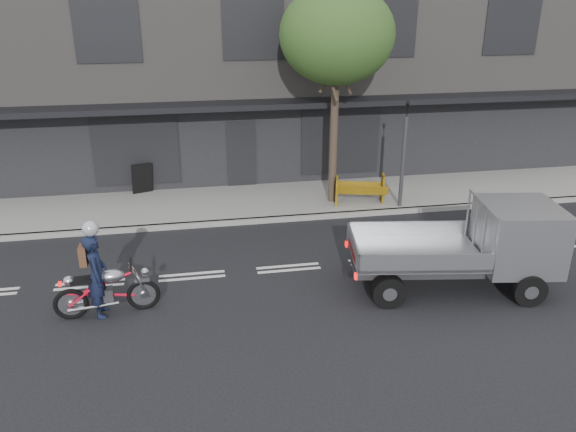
# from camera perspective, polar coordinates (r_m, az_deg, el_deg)

# --- Properties ---
(ground) EXTENTS (80.00, 80.00, 0.00)m
(ground) POSITION_cam_1_polar(r_m,az_deg,el_deg) (14.18, 0.04, -5.32)
(ground) COLOR black
(ground) RESTS_ON ground
(sidewalk) EXTENTS (32.00, 3.20, 0.15)m
(sidewalk) POSITION_cam_1_polar(r_m,az_deg,el_deg) (18.41, -2.58, 1.48)
(sidewalk) COLOR gray
(sidewalk) RESTS_ON ground
(kerb) EXTENTS (32.00, 0.20, 0.15)m
(kerb) POSITION_cam_1_polar(r_m,az_deg,el_deg) (16.93, -1.83, -0.37)
(kerb) COLOR gray
(kerb) RESTS_ON ground
(building_main) EXTENTS (26.00, 10.00, 8.00)m
(building_main) POSITION_cam_1_polar(r_m,az_deg,el_deg) (23.94, -4.99, 15.84)
(building_main) COLOR slate
(building_main) RESTS_ON ground
(street_tree) EXTENTS (3.40, 3.40, 6.74)m
(street_tree) POSITION_cam_1_polar(r_m,az_deg,el_deg) (17.24, 4.99, 17.79)
(street_tree) COLOR #382B21
(street_tree) RESTS_ON ground
(traffic_light_pole) EXTENTS (0.12, 0.12, 3.50)m
(traffic_light_pole) POSITION_cam_1_polar(r_m,az_deg,el_deg) (17.70, 11.61, 5.59)
(traffic_light_pole) COLOR #2D2D30
(traffic_light_pole) RESTS_ON ground
(motorcycle) EXTENTS (2.22, 0.64, 1.14)m
(motorcycle) POSITION_cam_1_polar(r_m,az_deg,el_deg) (12.64, -17.96, -7.11)
(motorcycle) COLOR black
(motorcycle) RESTS_ON ground
(rider) EXTENTS (0.51, 0.72, 1.86)m
(rider) POSITION_cam_1_polar(r_m,az_deg,el_deg) (12.50, -18.83, -5.76)
(rider) COLOR black
(rider) RESTS_ON ground
(flatbed_ute) EXTENTS (4.84, 2.53, 2.14)m
(flatbed_ute) POSITION_cam_1_polar(r_m,az_deg,el_deg) (13.68, 20.65, -2.25)
(flatbed_ute) COLOR black
(flatbed_ute) RESTS_ON ground
(construction_barrier) EXTENTS (1.76, 1.06, 0.92)m
(construction_barrier) POSITION_cam_1_polar(r_m,az_deg,el_deg) (17.87, 7.54, 2.49)
(construction_barrier) COLOR #F7AF0D
(construction_barrier) RESTS_ON sidewalk
(sandwich_board) EXTENTS (0.77, 0.63, 1.06)m
(sandwich_board) POSITION_cam_1_polar(r_m,az_deg,el_deg) (19.37, -14.61, 3.72)
(sandwich_board) COLOR black
(sandwich_board) RESTS_ON sidewalk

